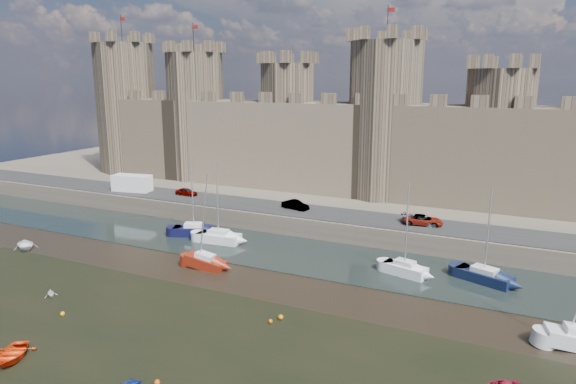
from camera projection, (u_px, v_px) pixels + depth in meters
name	position (u px, v px, depth m)	size (l,w,h in m)	color
ground	(182.00, 354.00, 38.60)	(160.00, 160.00, 0.00)	black
water_channel	(308.00, 256.00, 59.75)	(160.00, 12.00, 0.08)	black
quay	(387.00, 187.00, 91.22)	(160.00, 60.00, 2.50)	#4C443A
road	(337.00, 215.00, 68.02)	(160.00, 7.00, 0.10)	black
castle	(366.00, 135.00, 78.63)	(108.50, 11.00, 29.00)	#42382B
car_0	(186.00, 192.00, 78.93)	(1.44, 3.57, 1.22)	gray
car_1	(295.00, 205.00, 70.70)	(1.38, 3.96, 1.30)	gray
car_2	(419.00, 220.00, 63.54)	(1.75, 4.31, 1.25)	gray
car_3	(423.00, 220.00, 63.17)	(2.20, 4.77, 1.33)	gray
van	(132.00, 183.00, 81.76)	(6.14, 2.46, 2.68)	white
sailboat_0	(219.00, 237.00, 64.40)	(5.70, 2.68, 10.31)	silver
sailboat_1	(194.00, 230.00, 67.21)	(5.67, 3.98, 10.59)	black
sailboat_2	(405.00, 268.00, 53.78)	(4.95, 2.94, 10.01)	white
sailboat_3	(484.00, 275.00, 51.97)	(5.94, 4.00, 9.70)	#0E1733
sailboat_4	(205.00, 261.00, 55.85)	(4.61, 1.83, 10.72)	maroon
dinghy_0	(12.00, 355.00, 37.79)	(2.77, 0.80, 3.87)	red
dinghy_1	(132.00, 383.00, 34.36)	(1.21, 0.74, 1.40)	navy
dinghy_3	(51.00, 293.00, 48.65)	(1.16, 0.71, 1.35)	silver
dinghy_6	(25.00, 245.00, 62.63)	(2.75, 0.80, 3.84)	silver
buoy_0	(63.00, 314.00, 44.77)	(0.40, 0.40, 0.40)	orange
buoy_1	(271.00, 321.00, 43.43)	(0.38, 0.38, 0.38)	#C25308
buoy_3	(281.00, 317.00, 44.08)	(0.46, 0.46, 0.46)	orange
buoy_4	(157.00, 382.00, 34.72)	(0.40, 0.40, 0.40)	#D64B09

